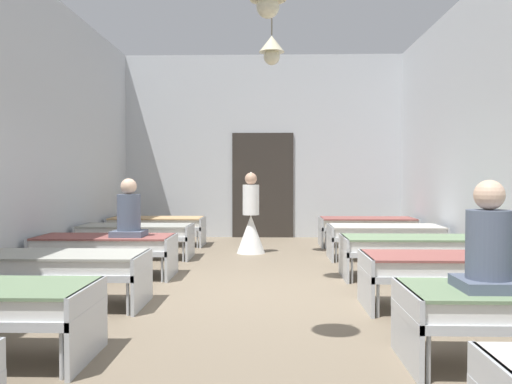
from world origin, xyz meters
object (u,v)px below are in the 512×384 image
(bed_left_row_3, at_px, (105,245))
(bed_left_row_4, at_px, (136,233))
(nurse_near_aisle, at_px, (251,224))
(patient_seated_primary, at_px, (489,249))
(bed_left_row_2, at_px, (56,266))
(patient_seated_secondary, at_px, (129,215))
(bed_right_row_3, at_px, (412,247))
(bed_right_row_5, at_px, (367,224))
(bed_right_row_4, at_px, (385,233))
(bed_right_row_2, at_px, (454,268))
(bed_left_row_5, at_px, (157,224))

(bed_left_row_3, bearing_deg, bed_left_row_4, 90.00)
(nurse_near_aisle, relative_size, patient_seated_primary, 1.86)
(bed_left_row_2, xyz_separation_m, nurse_near_aisle, (1.94, 4.05, 0.09))
(patient_seated_primary, bearing_deg, bed_left_row_4, 127.21)
(patient_seated_primary, relative_size, patient_seated_secondary, 1.00)
(bed_right_row_3, relative_size, bed_right_row_5, 1.00)
(bed_left_row_3, height_order, bed_right_row_5, same)
(bed_right_row_4, bearing_deg, bed_left_row_4, 180.00)
(bed_right_row_4, xyz_separation_m, bed_right_row_5, (0.00, 1.69, 0.00))
(nurse_near_aisle, bearing_deg, bed_right_row_2, -33.14)
(bed_left_row_3, relative_size, bed_right_row_5, 1.00)
(bed_left_row_2, bearing_deg, bed_right_row_4, 38.62)
(bed_right_row_3, xyz_separation_m, bed_left_row_5, (-4.24, 3.39, 0.00))
(bed_right_row_4, relative_size, nurse_near_aisle, 1.28)
(bed_left_row_4, bearing_deg, bed_left_row_5, 90.00)
(bed_left_row_3, bearing_deg, bed_right_row_2, -21.77)
(bed_right_row_3, distance_m, patient_seated_primary, 3.47)
(bed_right_row_3, bearing_deg, nurse_near_aisle, 134.24)
(bed_left_row_2, relative_size, bed_left_row_5, 1.00)
(bed_left_row_3, height_order, bed_right_row_3, same)
(bed_left_row_3, height_order, nurse_near_aisle, nurse_near_aisle)
(bed_right_row_3, distance_m, bed_left_row_5, 5.43)
(bed_right_row_2, bearing_deg, bed_right_row_5, 90.00)
(bed_right_row_2, height_order, bed_left_row_4, same)
(bed_left_row_2, relative_size, bed_right_row_3, 1.00)
(bed_right_row_3, bearing_deg, patient_seated_primary, -95.83)
(bed_right_row_2, distance_m, bed_right_row_5, 5.08)
(patient_seated_primary, distance_m, patient_seated_secondary, 4.89)
(bed_right_row_2, relative_size, nurse_near_aisle, 1.28)
(bed_right_row_2, distance_m, nurse_near_aisle, 4.66)
(bed_left_row_4, height_order, bed_right_row_4, same)
(bed_left_row_2, relative_size, patient_seated_secondary, 2.38)
(bed_right_row_2, height_order, bed_left_row_3, same)
(patient_seated_primary, xyz_separation_m, patient_seated_secondary, (-3.54, 3.37, 0.00))
(bed_left_row_4, relative_size, patient_seated_secondary, 2.38)
(bed_left_row_3, xyz_separation_m, bed_right_row_3, (4.24, 0.00, 0.00))
(bed_left_row_4, xyz_separation_m, nurse_near_aisle, (1.94, 0.67, 0.09))
(nurse_near_aisle, xyz_separation_m, patient_seated_primary, (1.95, -5.79, 0.34))
(bed_right_row_5, relative_size, patient_seated_primary, 2.38)
(bed_right_row_3, bearing_deg, bed_right_row_5, 90.00)
(bed_left_row_4, distance_m, nurse_near_aisle, 2.06)
(bed_left_row_2, distance_m, bed_left_row_5, 5.08)
(bed_right_row_5, height_order, patient_seated_secondary, patient_seated_secondary)
(nurse_near_aisle, bearing_deg, bed_right_row_4, 11.16)
(bed_left_row_3, bearing_deg, patient_seated_primary, -41.39)
(bed_right_row_4, bearing_deg, bed_left_row_2, -141.38)
(bed_right_row_4, height_order, nurse_near_aisle, nurse_near_aisle)
(bed_right_row_2, distance_m, patient_seated_primary, 1.82)
(bed_left_row_3, distance_m, bed_right_row_4, 4.57)
(bed_left_row_4, distance_m, patient_seated_primary, 6.45)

